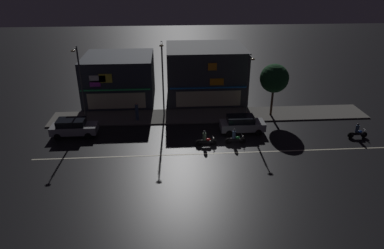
{
  "coord_description": "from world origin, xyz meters",
  "views": [
    {
      "loc": [
        -4.37,
        -26.18,
        14.99
      ],
      "look_at": [
        -2.36,
        2.8,
        1.55
      ],
      "focal_mm": 32.44,
      "sensor_mm": 36.0,
      "label": 1
    }
  ],
  "objects_px": {
    "motorcycle_opposite_lane": "(358,132)",
    "traffic_cone": "(259,124)",
    "streetlamp_west": "(80,78)",
    "streetlamp_mid": "(163,74)",
    "streetlamp_east": "(248,81)",
    "motorcycle_following": "(235,138)",
    "parked_car_trailing": "(242,124)",
    "motorcycle_lead": "(205,140)",
    "pedestrian_on_sidewalk": "(137,112)",
    "parked_car_near_kerb": "(73,127)"
  },
  "relations": [
    {
      "from": "motorcycle_opposite_lane",
      "to": "traffic_cone",
      "type": "height_order",
      "value": "motorcycle_opposite_lane"
    },
    {
      "from": "traffic_cone",
      "to": "streetlamp_west",
      "type": "bearing_deg",
      "value": 170.47
    },
    {
      "from": "streetlamp_west",
      "to": "streetlamp_mid",
      "type": "distance_m",
      "value": 8.3
    },
    {
      "from": "streetlamp_west",
      "to": "streetlamp_east",
      "type": "height_order",
      "value": "streetlamp_west"
    },
    {
      "from": "motorcycle_following",
      "to": "parked_car_trailing",
      "type": "bearing_deg",
      "value": 72.98
    },
    {
      "from": "streetlamp_mid",
      "to": "motorcycle_lead",
      "type": "bearing_deg",
      "value": -61.46
    },
    {
      "from": "motorcycle_lead",
      "to": "motorcycle_opposite_lane",
      "type": "distance_m",
      "value": 14.52
    },
    {
      "from": "motorcycle_lead",
      "to": "motorcycle_opposite_lane",
      "type": "relative_size",
      "value": 1.0
    },
    {
      "from": "pedestrian_on_sidewalk",
      "to": "motorcycle_following",
      "type": "xyz_separation_m",
      "value": [
        9.29,
        -5.77,
        -0.4
      ]
    },
    {
      "from": "pedestrian_on_sidewalk",
      "to": "motorcycle_opposite_lane",
      "type": "height_order",
      "value": "pedestrian_on_sidewalk"
    },
    {
      "from": "parked_car_trailing",
      "to": "parked_car_near_kerb",
      "type": "bearing_deg",
      "value": -1.28
    },
    {
      "from": "parked_car_near_kerb",
      "to": "motorcycle_following",
      "type": "xyz_separation_m",
      "value": [
        15.11,
        -2.82,
        -0.24
      ]
    },
    {
      "from": "streetlamp_mid",
      "to": "parked_car_near_kerb",
      "type": "distance_m",
      "value": 10.24
    },
    {
      "from": "streetlamp_west",
      "to": "motorcycle_following",
      "type": "distance_m",
      "value": 16.64
    },
    {
      "from": "streetlamp_west",
      "to": "streetlamp_east",
      "type": "bearing_deg",
      "value": -3.17
    },
    {
      "from": "motorcycle_following",
      "to": "motorcycle_opposite_lane",
      "type": "relative_size",
      "value": 1.0
    },
    {
      "from": "motorcycle_lead",
      "to": "streetlamp_mid",
      "type": "bearing_deg",
      "value": 115.19
    },
    {
      "from": "streetlamp_mid",
      "to": "pedestrian_on_sidewalk",
      "type": "height_order",
      "value": "streetlamp_mid"
    },
    {
      "from": "streetlamp_east",
      "to": "motorcycle_opposite_lane",
      "type": "relative_size",
      "value": 3.57
    },
    {
      "from": "traffic_cone",
      "to": "motorcycle_opposite_lane",
      "type": "bearing_deg",
      "value": -19.55
    },
    {
      "from": "motorcycle_lead",
      "to": "traffic_cone",
      "type": "bearing_deg",
      "value": 28.63
    },
    {
      "from": "motorcycle_following",
      "to": "traffic_cone",
      "type": "xyz_separation_m",
      "value": [
        3.14,
        3.48,
        -0.36
      ]
    },
    {
      "from": "streetlamp_west",
      "to": "traffic_cone",
      "type": "relative_size",
      "value": 13.9
    },
    {
      "from": "streetlamp_mid",
      "to": "motorcycle_opposite_lane",
      "type": "xyz_separation_m",
      "value": [
        18.27,
        -6.34,
        -4.14
      ]
    },
    {
      "from": "streetlamp_mid",
      "to": "parked_car_near_kerb",
      "type": "xyz_separation_m",
      "value": [
        -8.62,
        -3.93,
        -3.9
      ]
    },
    {
      "from": "pedestrian_on_sidewalk",
      "to": "streetlamp_east",
      "type": "bearing_deg",
      "value": -169.2
    },
    {
      "from": "parked_car_near_kerb",
      "to": "parked_car_trailing",
      "type": "distance_m",
      "value": 16.23
    },
    {
      "from": "streetlamp_mid",
      "to": "streetlamp_east",
      "type": "bearing_deg",
      "value": -7.85
    },
    {
      "from": "streetlamp_west",
      "to": "streetlamp_mid",
      "type": "height_order",
      "value": "streetlamp_mid"
    },
    {
      "from": "motorcycle_lead",
      "to": "parked_car_trailing",
      "type": "bearing_deg",
      "value": 31.09
    },
    {
      "from": "streetlamp_west",
      "to": "motorcycle_opposite_lane",
      "type": "relative_size",
      "value": 4.02
    },
    {
      "from": "pedestrian_on_sidewalk",
      "to": "parked_car_near_kerb",
      "type": "height_order",
      "value": "pedestrian_on_sidewalk"
    },
    {
      "from": "streetlamp_east",
      "to": "motorcycle_lead",
      "type": "relative_size",
      "value": 3.57
    },
    {
      "from": "pedestrian_on_sidewalk",
      "to": "parked_car_near_kerb",
      "type": "relative_size",
      "value": 0.44
    },
    {
      "from": "streetlamp_east",
      "to": "traffic_cone",
      "type": "distance_m",
      "value": 4.51
    },
    {
      "from": "streetlamp_west",
      "to": "streetlamp_mid",
      "type": "relative_size",
      "value": 0.96
    },
    {
      "from": "streetlamp_mid",
      "to": "motorcycle_following",
      "type": "height_order",
      "value": "streetlamp_mid"
    },
    {
      "from": "parked_car_trailing",
      "to": "traffic_cone",
      "type": "bearing_deg",
      "value": -153.07
    },
    {
      "from": "pedestrian_on_sidewalk",
      "to": "streetlamp_mid",
      "type": "bearing_deg",
      "value": -148.81
    },
    {
      "from": "streetlamp_mid",
      "to": "motorcycle_following",
      "type": "distance_m",
      "value": 10.24
    },
    {
      "from": "pedestrian_on_sidewalk",
      "to": "motorcycle_lead",
      "type": "relative_size",
      "value": 1.01
    },
    {
      "from": "motorcycle_following",
      "to": "motorcycle_opposite_lane",
      "type": "distance_m",
      "value": 11.79
    },
    {
      "from": "motorcycle_lead",
      "to": "motorcycle_opposite_lane",
      "type": "bearing_deg",
      "value": -1.03
    },
    {
      "from": "streetlamp_west",
      "to": "streetlamp_east",
      "type": "xyz_separation_m",
      "value": [
        17.0,
        -0.94,
        -0.45
      ]
    },
    {
      "from": "parked_car_trailing",
      "to": "motorcycle_opposite_lane",
      "type": "bearing_deg",
      "value": 169.16
    },
    {
      "from": "streetlamp_east",
      "to": "pedestrian_on_sidewalk",
      "type": "height_order",
      "value": "streetlamp_east"
    },
    {
      "from": "streetlamp_east",
      "to": "parked_car_trailing",
      "type": "xyz_separation_m",
      "value": [
        -1.09,
        -3.1,
        -3.3
      ]
    },
    {
      "from": "streetlamp_east",
      "to": "motorcycle_opposite_lane",
      "type": "distance_m",
      "value": 11.43
    },
    {
      "from": "motorcycle_opposite_lane",
      "to": "streetlamp_mid",
      "type": "bearing_deg",
      "value": 167.84
    },
    {
      "from": "parked_car_trailing",
      "to": "motorcycle_opposite_lane",
      "type": "height_order",
      "value": "parked_car_trailing"
    }
  ]
}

